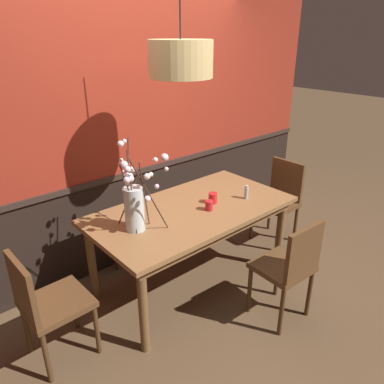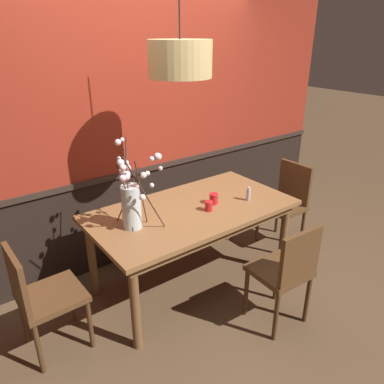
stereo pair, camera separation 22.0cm
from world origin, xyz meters
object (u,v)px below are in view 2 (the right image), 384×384
at_px(chair_head_west_end, 40,295).
at_px(vase_with_blossoms, 131,202).
at_px(chair_head_east_end, 287,200).
at_px(condiment_bottle, 248,194).
at_px(dining_table, 192,217).
at_px(candle_holder_nearer_edge, 214,199).
at_px(pendant_lamp, 180,59).
at_px(chair_far_side_left, 118,207).
at_px(candle_holder_nearer_center, 209,206).
at_px(chair_near_side_right, 286,270).
at_px(chair_far_side_right, 166,193).

distance_m(chair_head_west_end, vase_with_blossoms, 0.90).
height_order(chair_head_east_end, condiment_bottle, condiment_bottle).
xyz_separation_m(dining_table, candle_holder_nearer_edge, (0.21, -0.04, 0.13)).
relative_size(dining_table, pendant_lamp, 2.15).
distance_m(chair_far_side_left, chair_head_west_end, 1.39).
bearing_deg(chair_head_west_end, dining_table, 0.43).
xyz_separation_m(candle_holder_nearer_center, candle_holder_nearer_edge, (0.12, 0.08, 0.00)).
relative_size(vase_with_blossoms, candle_holder_nearer_center, 8.02).
distance_m(condiment_bottle, pendant_lamp, 1.33).
xyz_separation_m(chair_far_side_left, chair_near_side_right, (0.54, -1.76, -0.01)).
distance_m(chair_near_side_right, candle_holder_nearer_edge, 0.88).
relative_size(chair_far_side_left, candle_holder_nearer_center, 10.58).
xyz_separation_m(dining_table, pendant_lamp, (-0.11, -0.00, 1.31)).
distance_m(chair_near_side_right, chair_head_west_end, 1.80).
height_order(condiment_bottle, pendant_lamp, pendant_lamp).
xyz_separation_m(chair_head_west_end, chair_head_east_end, (2.60, -0.01, 0.01)).
xyz_separation_m(dining_table, chair_head_east_end, (1.27, -0.02, -0.18)).
xyz_separation_m(chair_head_east_end, candle_holder_nearer_edge, (-1.06, -0.02, 0.31)).
bearing_deg(vase_with_blossoms, condiment_bottle, -9.61).
bearing_deg(chair_head_west_end, chair_far_side_left, 40.93).
relative_size(chair_head_east_end, pendant_lamp, 1.09).
bearing_deg(pendant_lamp, candle_holder_nearer_center, -32.31).
bearing_deg(dining_table, chair_far_side_right, 70.81).
bearing_deg(candle_holder_nearer_center, dining_table, 124.25).
relative_size(chair_far_side_left, chair_far_side_right, 1.01).
bearing_deg(chair_head_east_end, chair_near_side_right, -140.36).
height_order(chair_near_side_right, candle_holder_nearer_edge, chair_near_side_right).
height_order(dining_table, chair_head_east_end, chair_head_east_end).
height_order(chair_far_side_right, condiment_bottle, chair_far_side_right).
bearing_deg(candle_holder_nearer_edge, chair_far_side_right, 83.60).
distance_m(chair_far_side_left, chair_near_side_right, 1.84).
bearing_deg(dining_table, condiment_bottle, -19.56).
bearing_deg(condiment_bottle, chair_far_side_left, 126.04).
relative_size(chair_head_west_end, candle_holder_nearer_edge, 9.23).
bearing_deg(chair_near_side_right, chair_far_side_left, 106.92).
xyz_separation_m(chair_head_west_end, vase_with_blossoms, (0.76, 0.01, 0.49)).
distance_m(chair_far_side_left, chair_head_east_end, 1.80).
distance_m(vase_with_blossoms, pendant_lamp, 1.11).
xyz_separation_m(chair_head_west_end, chair_far_side_right, (1.65, 0.92, 0.01)).
bearing_deg(chair_near_side_right, candle_holder_nearer_center, 102.88).
relative_size(candle_holder_nearer_edge, pendant_lamp, 0.12).
bearing_deg(dining_table, candle_holder_nearer_edge, -11.41).
distance_m(chair_far_side_left, pendant_lamp, 1.74).
bearing_deg(chair_far_side_left, pendant_lamp, -79.10).
xyz_separation_m(chair_far_side_left, candle_holder_nearer_center, (0.37, -1.02, 0.30)).
height_order(chair_head_east_end, pendant_lamp, pendant_lamp).
distance_m(chair_far_side_left, condiment_bottle, 1.37).
distance_m(chair_far_side_left, vase_with_blossoms, 1.05).
distance_m(chair_head_west_end, condiment_bottle, 1.87).
xyz_separation_m(candle_holder_nearer_edge, pendant_lamp, (-0.32, 0.04, 1.18)).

